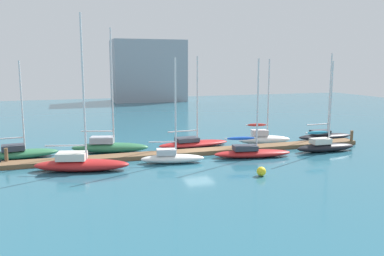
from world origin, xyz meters
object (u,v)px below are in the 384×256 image
Objects in this scene: sailboat_4 at (193,142)px; harbor_building_distant at (148,71)px; sailboat_1 at (81,163)px; sailboat_2 at (109,146)px; sailboat_3 at (172,157)px; sailboat_5 at (251,151)px; sailboat_7 at (325,145)px; mooring_buoy_yellow at (261,171)px; sailboat_6 at (264,138)px; sailboat_0 at (20,152)px; sailboat_8 at (325,135)px.

sailboat_4 is 0.57× the size of harbor_building_distant.
sailboat_1 is 6.27m from sailboat_2.
sailboat_2 is at bearing 139.87° from sailboat_3.
sailboat_5 is 7.31m from sailboat_7.
sailboat_4 is (7.88, 0.01, -0.19)m from sailboat_2.
harbor_building_distant reaches higher than mooring_buoy_yellow.
sailboat_3 is 6.50m from sailboat_4.
mooring_buoy_yellow is (-1.89, -5.44, -0.16)m from sailboat_5.
sailboat_4 is at bearing 68.29° from sailboat_3.
sailboat_6 is at bearing 29.16° from sailboat_1.
harbor_building_distant is (4.08, 59.24, 5.99)m from mooring_buoy_yellow.
sailboat_0 is 52.90m from harbor_building_distant.
mooring_buoy_yellow is at bearing -148.19° from sailboat_7.
sailboat_6 is 7.30m from sailboat_8.
sailboat_7 is (3.68, -4.69, -0.08)m from sailboat_6.
sailboat_2 is at bearing 175.66° from sailboat_4.
sailboat_5 is (14.00, 0.10, -0.11)m from sailboat_1.
sailboat_3 is 1.01× the size of sailboat_5.
mooring_buoy_yellow is 59.68m from harbor_building_distant.
sailboat_7 is 6.20m from sailboat_8.
sailboat_1 is 0.76× the size of harbor_building_distant.
harbor_building_distant is (2.19, 53.80, 5.83)m from sailboat_5.
sailboat_1 is at bearing -167.01° from sailboat_3.
sailboat_0 is 7.36m from sailboat_2.
sailboat_5 is 1.00× the size of sailboat_6.
sailboat_8 is at bearing -79.85° from harbor_building_distant.
sailboat_3 reaches higher than sailboat_5.
sailboat_2 is 1.31× the size of sailboat_3.
sailboat_1 is 7.05m from sailboat_3.
sailboat_3 is 11.52m from sailboat_6.
sailboat_0 is 1.00× the size of sailboat_7.
sailboat_2 is 1.35× the size of sailboat_7.
sailboat_1 is 12.00m from sailboat_4.
sailboat_1 reaches higher than sailboat_4.
harbor_building_distant reaches higher than sailboat_1.
sailboat_8 is at bearing -7.65° from sailboat_0.
sailboat_4 is at bearing 14.05° from sailboat_2.
sailboat_4 reaches higher than sailboat_0.
mooring_buoy_yellow is at bearing -86.51° from sailboat_4.
sailboat_3 is 0.56× the size of harbor_building_distant.
sailboat_1 reaches higher than sailboat_2.
sailboat_2 reaches higher than sailboat_4.
sailboat_2 is 12.59m from sailboat_5.
sailboat_3 is (4.35, -5.44, -0.09)m from sailboat_2.
mooring_buoy_yellow is at bearing -39.88° from sailboat_0.
sailboat_2 reaches higher than sailboat_0.
sailboat_6 is (3.63, 4.67, 0.14)m from sailboat_5.
sailboat_5 is at bearing 70.86° from mooring_buoy_yellow.
sailboat_7 is at bearing -125.82° from sailboat_8.
sailboat_3 is 0.93× the size of sailboat_8.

